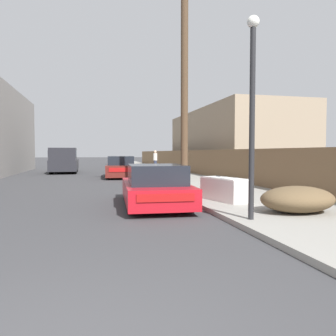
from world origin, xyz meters
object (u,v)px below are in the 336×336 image
pedestrian (155,160)px  pickup_truck (64,161)px  discarded_fridge (224,189)px  parked_sports_car_red (155,187)px  street_lamp (252,101)px  brush_pile (297,199)px  utility_pole (184,69)px  car_parked_mid (121,167)px

pedestrian → pickup_truck: bearing=-170.6°
pickup_truck → pedestrian: size_ratio=3.22×
discarded_fridge → parked_sports_car_red: parked_sports_car_red is taller
pickup_truck → street_lamp: 20.48m
brush_pile → pedestrian: pedestrian is taller
discarded_fridge → pedestrian: 18.21m
street_lamp → brush_pile: street_lamp is taller
discarded_fridge → pedestrian: size_ratio=1.08×
discarded_fridge → brush_pile: bearing=-82.3°
parked_sports_car_red → street_lamp: bearing=-58.7°
street_lamp → pedestrian: (1.94, 20.90, -1.70)m
street_lamp → utility_pole: bearing=87.3°
parked_sports_car_red → street_lamp: size_ratio=0.97×
parked_sports_car_red → street_lamp: street_lamp is taller
utility_pole → brush_pile: (1.17, -5.78, -4.47)m
car_parked_mid → pedestrian: bearing=66.3°
discarded_fridge → brush_pile: discarded_fridge is taller
street_lamp → pedestrian: bearing=84.7°
parked_sports_car_red → utility_pole: utility_pole is taller
pickup_truck → discarded_fridge: bearing=108.7°
utility_pole → pedestrian: size_ratio=5.73×
parked_sports_car_red → pedestrian: 18.31m
car_parked_mid → utility_pole: bearing=-72.8°
discarded_fridge → brush_pile: (0.94, -2.27, -0.02)m
car_parked_mid → utility_pole: 9.22m
car_parked_mid → discarded_fridge: bearing=-75.7°
parked_sports_car_red → utility_pole: bearing=64.7°
discarded_fridge → pickup_truck: 17.94m
utility_pole → street_lamp: (-0.30, -6.27, -2.26)m
pickup_truck → utility_pole: bearing=112.4°
discarded_fridge → street_lamp: bearing=-115.7°
street_lamp → brush_pile: bearing=18.2°
utility_pole → car_parked_mid: bearing=103.2°
car_parked_mid → utility_pole: utility_pole is taller
utility_pole → street_lamp: utility_pole is taller
pickup_truck → pedestrian: bearing=-171.2°
pickup_truck → brush_pile: pickup_truck is taller
discarded_fridge → street_lamp: 3.56m
car_parked_mid → brush_pile: (3.04, -13.73, -0.19)m
car_parked_mid → brush_pile: car_parked_mid is taller
discarded_fridge → parked_sports_car_red: 2.09m
parked_sports_car_red → pedestrian: (3.48, 17.97, 0.40)m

